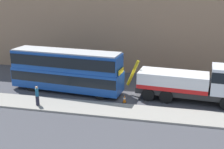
{
  "coord_description": "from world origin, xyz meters",
  "views": [
    {
      "loc": [
        3.81,
        -24.9,
        9.57
      ],
      "look_at": [
        -1.68,
        -0.52,
        2.0
      ],
      "focal_mm": 44.9,
      "sensor_mm": 36.0,
      "label": 1
    }
  ],
  "objects": [
    {
      "name": "double_decker_bus",
      "position": [
        -6.2,
        -0.52,
        2.23
      ],
      "size": [
        11.19,
        3.63,
        4.06
      ],
      "rotation": [
        0.0,
        0.0,
        -0.1
      ],
      "color": "#19479E",
      "rests_on": "ground_plane"
    },
    {
      "name": "building_facade",
      "position": [
        0.0,
        7.71,
        8.07
      ],
      "size": [
        60.0,
        1.5,
        16.0
      ],
      "color": "#9E7A5B",
      "rests_on": "ground_plane"
    },
    {
      "name": "traffic_cone_near_bus",
      "position": [
        -0.16,
        -2.23,
        0.34
      ],
      "size": [
        0.36,
        0.36,
        0.72
      ],
      "color": "orange",
      "rests_on": "ground_plane"
    },
    {
      "name": "pedestrian_onlooker",
      "position": [
        -7.22,
        -4.74,
        0.99
      ],
      "size": [
        0.43,
        0.48,
        1.71
      ],
      "rotation": [
        0.0,
        0.0,
        0.53
      ],
      "color": "#232333",
      "rests_on": "near_kerb"
    },
    {
      "name": "near_kerb",
      "position": [
        0.0,
        -4.2,
        0.07
      ],
      "size": [
        60.0,
        2.8,
        0.15
      ],
      "primitive_type": "cube",
      "color": "gray",
      "rests_on": "ground_plane"
    },
    {
      "name": "recovery_tow_truck",
      "position": [
        5.68,
        -0.57,
        1.76
      ],
      "size": [
        10.23,
        3.51,
        3.67
      ],
      "rotation": [
        0.0,
        0.0,
        -0.1
      ],
      "color": "#2D2D2D",
      "rests_on": "ground_plane"
    },
    {
      "name": "ground_plane",
      "position": [
        0.0,
        0.0,
        0.0
      ],
      "size": [
        120.0,
        120.0,
        0.0
      ],
      "primitive_type": "plane",
      "color": "#424247"
    }
  ]
}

